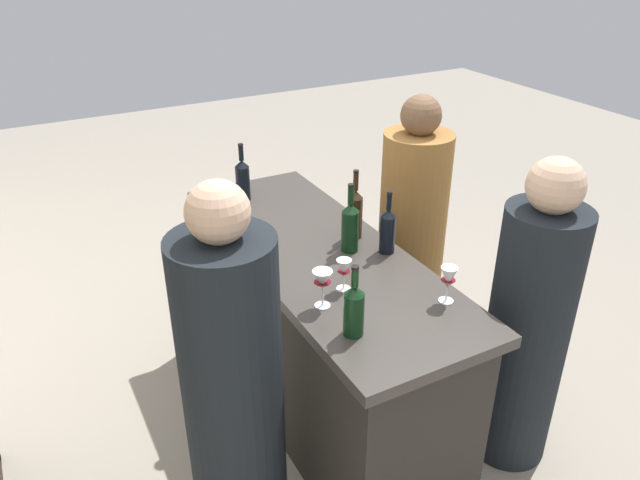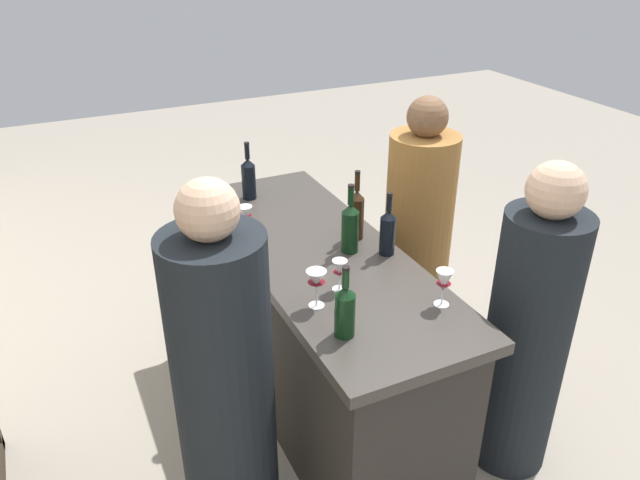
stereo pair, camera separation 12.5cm
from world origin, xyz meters
The scene contains 14 objects.
ground_plane centered at (0.00, 0.00, 0.00)m, with size 12.00×12.00×0.00m, color #9E9384.
bar_counter centered at (0.00, 0.00, 0.48)m, with size 1.85×0.67×0.94m.
wine_bottle_leftmost_dark_green centered at (-0.62, 0.19, 1.05)m, with size 0.08×0.08×0.29m.
wine_bottle_second_left_near_black centered at (-0.16, -0.26, 1.06)m, with size 0.07×0.07×0.30m.
wine_bottle_center_dark_green centered at (-0.07, -0.12, 1.07)m, with size 0.08×0.08×0.32m.
wine_bottle_second_right_amber_brown centered at (0.03, -0.20, 1.07)m, with size 0.07×0.07×0.34m.
wine_bottle_rightmost_near_black centered at (0.69, 0.09, 1.06)m, with size 0.08×0.08×0.31m.
wine_glass_near_left centered at (-0.61, -0.24, 1.04)m, with size 0.07×0.07×0.15m.
wine_glass_near_center centered at (-0.34, 0.07, 1.03)m, with size 0.06×0.06×0.14m.
wine_glass_near_right centered at (-0.41, 0.21, 1.06)m, with size 0.08×0.08×0.16m.
wine_glass_far_left centered at (0.28, 0.25, 1.04)m, with size 0.07×0.07×0.15m.
person_left_guest centered at (0.26, -0.72, 0.69)m, with size 0.38×0.38×1.51m.
person_center_guest centered at (-0.66, -0.68, 0.69)m, with size 0.43×0.43×1.48m.
person_right_guest centered at (-0.47, 0.62, 0.72)m, with size 0.49×0.49×1.57m.
Camera 1 is at (-2.15, 1.16, 2.29)m, focal length 34.38 mm.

